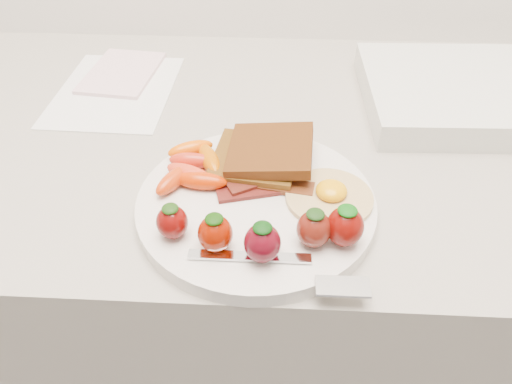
{
  "coord_description": "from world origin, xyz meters",
  "views": [
    {
      "loc": [
        0.02,
        1.12,
        1.29
      ],
      "look_at": [
        -0.0,
        1.53,
        0.93
      ],
      "focal_mm": 35.0,
      "sensor_mm": 36.0,
      "label": 1
    }
  ],
  "objects": [
    {
      "name": "paper_sheet",
      "position": [
        -0.24,
        1.79,
        0.9
      ],
      "size": [
        0.18,
        0.24,
        0.0
      ],
      "primitive_type": "cube",
      "rotation": [
        0.0,
        0.0,
        -0.03
      ],
      "color": "white",
      "rests_on": "counter"
    },
    {
      "name": "counter",
      "position": [
        0.0,
        1.7,
        0.45
      ],
      "size": [
        2.0,
        0.6,
        0.9
      ],
      "primitive_type": "cube",
      "color": "gray",
      "rests_on": "ground"
    },
    {
      "name": "baby_carrots",
      "position": [
        -0.08,
        1.57,
        0.93
      ],
      "size": [
        0.09,
        0.11,
        0.02
      ],
      "color": "red",
      "rests_on": "plate"
    },
    {
      "name": "bacon_strips",
      "position": [
        0.01,
        1.55,
        0.92
      ],
      "size": [
        0.11,
        0.08,
        0.01
      ],
      "color": "#450A0D",
      "rests_on": "plate"
    },
    {
      "name": "toast_upper",
      "position": [
        0.01,
        1.6,
        0.94
      ],
      "size": [
        0.11,
        0.1,
        0.02
      ],
      "primitive_type": "cube",
      "rotation": [
        0.0,
        -0.1,
        -0.06
      ],
      "color": "#301F09",
      "rests_on": "toast_lower"
    },
    {
      "name": "fork",
      "position": [
        0.03,
        1.43,
        0.92
      ],
      "size": [
        0.18,
        0.05,
        0.0
      ],
      "color": "silver",
      "rests_on": "plate"
    },
    {
      "name": "strawberries",
      "position": [
        0.01,
        1.46,
        0.94
      ],
      "size": [
        0.21,
        0.06,
        0.05
      ],
      "color": "#5D0705",
      "rests_on": "plate"
    },
    {
      "name": "notepad",
      "position": [
        -0.24,
        1.84,
        0.91
      ],
      "size": [
        0.12,
        0.16,
        0.01
      ],
      "primitive_type": "cube",
      "rotation": [
        0.0,
        0.0,
        -0.11
      ],
      "color": "beige",
      "rests_on": "paper_sheet"
    },
    {
      "name": "toast_lower",
      "position": [
        -0.01,
        1.6,
        0.93
      ],
      "size": [
        0.11,
        0.11,
        0.01
      ],
      "primitive_type": "cube",
      "rotation": [
        0.0,
        0.0,
        -0.13
      ],
      "color": "#40200D",
      "rests_on": "plate"
    },
    {
      "name": "appliance",
      "position": [
        0.3,
        1.78,
        0.92
      ],
      "size": [
        0.32,
        0.26,
        0.04
      ],
      "primitive_type": "cube",
      "rotation": [
        0.0,
        0.0,
        0.03
      ],
      "color": "silver",
      "rests_on": "counter"
    },
    {
      "name": "plate",
      "position": [
        -0.0,
        1.53,
        0.91
      ],
      "size": [
        0.27,
        0.27,
        0.02
      ],
      "primitive_type": "cylinder",
      "color": "silver",
      "rests_on": "counter"
    },
    {
      "name": "fried_egg",
      "position": [
        0.08,
        1.54,
        0.92
      ],
      "size": [
        0.11,
        0.11,
        0.02
      ],
      "color": "beige",
      "rests_on": "plate"
    }
  ]
}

